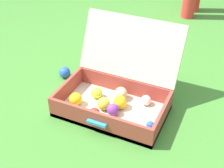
# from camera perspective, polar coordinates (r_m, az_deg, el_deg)

# --- Properties ---
(ground_plane) EXTENTS (16.00, 16.00, 0.00)m
(ground_plane) POSITION_cam_1_polar(r_m,az_deg,el_deg) (1.86, -2.42, -3.83)
(ground_plane) COLOR #3D7A2D
(open_suitcase) EXTENTS (0.61, 0.56, 0.46)m
(open_suitcase) POSITION_cam_1_polar(r_m,az_deg,el_deg) (1.79, 0.80, -1.23)
(open_suitcase) COLOR beige
(open_suitcase) RESTS_ON ground
(stray_ball_on_grass) EXTENTS (0.08, 0.08, 0.08)m
(stray_ball_on_grass) POSITION_cam_1_polar(r_m,az_deg,el_deg) (2.09, -8.73, 2.15)
(stray_ball_on_grass) COLOR blue
(stray_ball_on_grass) RESTS_ON ground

